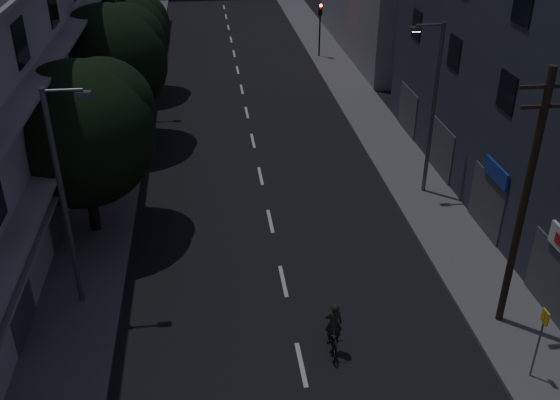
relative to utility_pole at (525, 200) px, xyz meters
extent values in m
plane|color=black|center=(-7.14, 17.29, -4.87)|extent=(160.00, 160.00, 0.00)
cube|color=#565659|center=(-14.64, 17.29, -4.79)|extent=(3.00, 90.00, 0.15)
cube|color=#565659|center=(0.36, 17.29, -4.79)|extent=(3.00, 90.00, 0.15)
cube|color=beige|center=(-7.14, -1.21, -4.86)|extent=(0.15, 2.00, 0.01)
cube|color=beige|center=(-7.14, 3.29, -4.86)|extent=(0.15, 2.00, 0.01)
cube|color=beige|center=(-7.14, 7.79, -4.86)|extent=(0.15, 2.00, 0.01)
cube|color=beige|center=(-7.14, 12.29, -4.86)|extent=(0.15, 2.00, 0.01)
cube|color=beige|center=(-7.14, 16.79, -4.86)|extent=(0.15, 2.00, 0.01)
cube|color=beige|center=(-7.14, 21.29, -4.86)|extent=(0.15, 2.00, 0.01)
cube|color=beige|center=(-7.14, 25.79, -4.86)|extent=(0.15, 2.00, 0.01)
cube|color=beige|center=(-7.14, 30.29, -4.86)|extent=(0.15, 2.00, 0.01)
cube|color=beige|center=(-7.14, 34.79, -4.86)|extent=(0.15, 2.00, 0.01)
cube|color=beige|center=(-7.14, 39.29, -4.86)|extent=(0.15, 2.00, 0.01)
cube|color=beige|center=(-7.14, 43.79, -4.86)|extent=(0.15, 2.00, 0.01)
cube|color=beige|center=(-7.14, 48.29, -4.86)|extent=(0.15, 2.00, 0.01)
cube|color=beige|center=(-7.14, 52.79, -4.86)|extent=(0.15, 2.00, 0.01)
cube|color=black|center=(-16.12, 1.29, -2.87)|extent=(0.06, 1.60, 1.60)
cube|color=black|center=(-16.12, 7.29, -2.87)|extent=(0.06, 1.60, 1.60)
cube|color=black|center=(-16.12, 13.29, -2.87)|extent=(0.06, 1.60, 1.60)
cube|color=black|center=(-16.12, 19.29, -2.87)|extent=(0.06, 1.60, 1.60)
cube|color=black|center=(-16.12, 25.29, -2.87)|extent=(0.06, 1.60, 1.60)
cube|color=black|center=(-16.12, 7.29, 0.33)|extent=(0.06, 1.60, 1.60)
cube|color=black|center=(-16.12, 13.29, 0.33)|extent=(0.06, 1.60, 1.60)
cube|color=black|center=(-16.12, 19.29, 0.33)|extent=(0.06, 1.60, 1.60)
cube|color=black|center=(-16.12, 25.29, 0.33)|extent=(0.06, 1.60, 1.60)
cube|color=black|center=(-16.12, 7.29, 3.53)|extent=(0.06, 1.60, 1.60)
cube|color=black|center=(-16.12, 13.29, 3.53)|extent=(0.06, 1.60, 1.60)
cube|color=gray|center=(-15.64, 10.29, -0.87)|extent=(1.00, 32.40, 0.12)
cube|color=gray|center=(-15.64, 10.29, 2.33)|extent=(1.00, 32.40, 0.12)
cube|color=gray|center=(-15.74, 10.29, -1.77)|extent=(0.80, 32.40, 0.12)
cube|color=#424247|center=(-16.11, 1.29, -3.47)|extent=(0.06, 2.40, 2.40)
cube|color=#424247|center=(-16.11, 7.29, -3.47)|extent=(0.06, 2.40, 2.40)
cube|color=#424247|center=(-16.11, 13.29, -3.47)|extent=(0.06, 2.40, 2.40)
cube|color=#424247|center=(-16.11, 19.29, -3.47)|extent=(0.06, 2.40, 2.40)
cube|color=#424247|center=(-16.11, 25.29, -3.47)|extent=(0.06, 2.40, 2.40)
cube|color=black|center=(1.84, 5.79, 1.43)|extent=(0.06, 1.40, 1.50)
cube|color=black|center=(1.84, 11.29, 1.43)|extent=(0.06, 1.40, 1.50)
cube|color=black|center=(1.84, 16.79, 1.43)|extent=(0.06, 1.40, 1.50)
cube|color=black|center=(1.84, 5.79, 4.73)|extent=(0.06, 1.40, 1.50)
cube|color=#424247|center=(1.83, 0.29, -3.47)|extent=(0.06, 3.00, 2.60)
cube|color=#424247|center=(1.83, 5.79, -3.47)|extent=(0.06, 3.00, 2.60)
cube|color=#424247|center=(1.83, 11.29, -3.47)|extent=(0.06, 3.00, 2.60)
cube|color=#424247|center=(1.83, 16.79, -3.47)|extent=(0.06, 3.00, 2.60)
cube|color=navy|center=(1.76, 5.29, -1.77)|extent=(0.12, 2.00, 0.70)
cylinder|color=black|center=(-14.71, 7.89, -2.72)|extent=(0.44, 0.44, 3.99)
sphere|color=black|center=(-14.71, 7.89, -0.33)|extent=(5.98, 5.98, 5.98)
sphere|color=black|center=(-13.81, 8.63, 0.42)|extent=(4.19, 4.19, 4.19)
sphere|color=black|center=(-15.46, 7.29, 0.12)|extent=(3.89, 3.89, 3.89)
cylinder|color=black|center=(-14.65, 17.35, -2.67)|extent=(0.44, 0.44, 4.09)
sphere|color=black|center=(-14.65, 17.35, -0.22)|extent=(6.16, 6.16, 6.16)
sphere|color=black|center=(-13.73, 18.12, 0.55)|extent=(4.31, 4.31, 4.31)
sphere|color=black|center=(-15.42, 16.73, 0.24)|extent=(4.00, 4.00, 4.00)
cylinder|color=black|center=(-14.40, 25.68, -2.95)|extent=(0.44, 0.44, 3.54)
sphere|color=black|center=(-14.40, 25.68, -0.83)|extent=(5.28, 5.28, 5.28)
sphere|color=black|center=(-13.60, 26.34, -0.16)|extent=(3.70, 3.70, 3.70)
sphere|color=black|center=(-15.06, 25.15, -0.43)|extent=(3.43, 3.43, 3.43)
cylinder|color=black|center=(-0.43, 32.77, -3.12)|extent=(0.12, 0.12, 3.20)
cube|color=black|center=(-0.43, 32.77, -1.07)|extent=(0.28, 0.22, 0.90)
sphere|color=#FF0C05|center=(-0.43, 32.62, -0.74)|extent=(0.22, 0.22, 0.22)
sphere|color=#3F330C|center=(-0.43, 32.62, -1.04)|extent=(0.22, 0.22, 0.22)
sphere|color=black|center=(-0.43, 32.62, -1.34)|extent=(0.22, 0.22, 0.22)
cylinder|color=black|center=(-13.47, 31.12, -3.12)|extent=(0.12, 0.12, 3.20)
cube|color=black|center=(-13.47, 31.12, -1.07)|extent=(0.28, 0.22, 0.90)
sphere|color=black|center=(-13.47, 30.97, -0.74)|extent=(0.22, 0.22, 0.22)
sphere|color=#3F330C|center=(-13.47, 30.97, -1.04)|extent=(0.22, 0.22, 0.22)
sphere|color=#0CFF26|center=(-13.47, 30.97, -1.34)|extent=(0.22, 0.22, 0.22)
cylinder|color=#5B5F62|center=(-14.55, 2.86, -0.72)|extent=(0.18, 0.18, 8.00)
cylinder|color=#5B5F62|center=(-13.95, 2.86, 3.18)|extent=(1.20, 0.10, 0.10)
cube|color=#5B5F62|center=(-13.35, 2.86, 3.03)|extent=(0.45, 0.25, 0.18)
cube|color=#4C4C4C|center=(-13.35, 2.86, 2.93)|extent=(0.35, 0.18, 0.04)
cylinder|color=#525359|center=(0.46, 9.52, -0.72)|extent=(0.18, 0.18, 8.00)
cylinder|color=#525359|center=(-0.14, 9.52, 3.18)|extent=(1.20, 0.10, 0.10)
cube|color=#525359|center=(-0.74, 9.52, 3.03)|extent=(0.45, 0.25, 0.18)
cube|color=#FFD88C|center=(-0.74, 9.52, 2.93)|extent=(0.35, 0.18, 0.04)
cylinder|color=#5A5F62|center=(-14.50, 21.91, -0.72)|extent=(0.18, 0.18, 8.00)
cylinder|color=black|center=(0.00, 0.00, -0.22)|extent=(0.24, 0.24, 9.00)
cube|color=black|center=(0.00, 0.00, 3.68)|extent=(1.80, 0.10, 0.10)
cube|color=black|center=(0.00, 0.00, 3.08)|extent=(1.50, 0.10, 0.10)
cylinder|color=#595B60|center=(-0.20, -2.70, -3.47)|extent=(0.06, 0.06, 2.50)
cube|color=yellow|center=(-0.20, -2.70, -2.42)|extent=(0.05, 0.35, 0.45)
imported|color=black|center=(-6.04, -0.71, -4.46)|extent=(0.66, 1.58, 0.81)
imported|color=black|center=(-6.04, -0.71, -3.69)|extent=(0.59, 0.42, 1.55)
camera|label=1|loc=(-9.66, -15.89, 9.40)|focal=40.00mm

